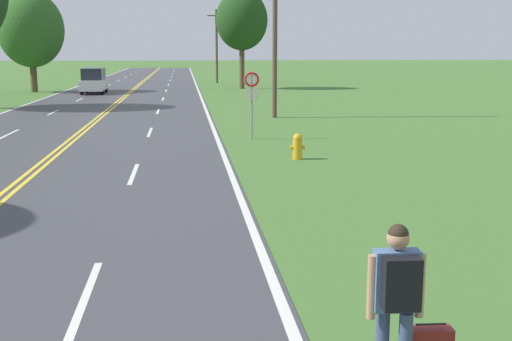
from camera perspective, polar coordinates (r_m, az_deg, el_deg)
hitchhiker_person at (r=6.52m, az=12.43°, el=-10.37°), size 0.58×0.42×1.70m
fire_hydrant at (r=19.89m, az=3.71°, el=2.17°), size 0.46×0.30×0.80m
traffic_sign at (r=24.16m, az=-0.38°, el=7.32°), size 0.60×0.10×2.55m
utility_pole_midground at (r=32.04m, az=1.70°, el=13.87°), size 1.80×0.24×9.92m
utility_pole_far at (r=65.54m, az=-3.52°, el=11.07°), size 1.80×0.24×7.25m
tree_left_verge at (r=54.51m, az=-19.39°, el=11.73°), size 5.14×5.14×7.85m
tree_mid_treeline at (r=56.06m, az=-1.28°, el=13.20°), size 4.42×4.42×8.35m
car_white_van_mid_near at (r=51.38m, az=-14.22°, el=7.77°), size 1.78×4.66×1.95m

